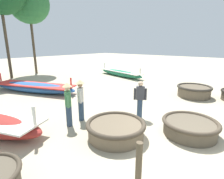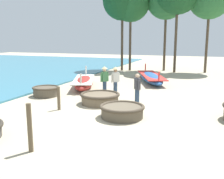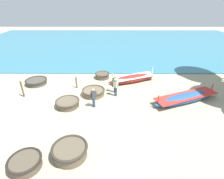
% 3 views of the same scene
% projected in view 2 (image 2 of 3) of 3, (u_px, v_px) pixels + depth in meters
% --- Properties ---
extents(ground_plane, '(80.00, 80.00, 0.00)m').
position_uv_depth(ground_plane, '(110.00, 117.00, 10.80)').
color(ground_plane, tan).
extents(coracle_front_right, '(1.98, 1.98, 0.54)m').
position_uv_depth(coracle_front_right, '(100.00, 98.00, 13.02)').
color(coracle_front_right, brown).
rests_on(coracle_front_right, ground).
extents(coracle_far_left, '(1.49, 1.49, 0.54)m').
position_uv_depth(coracle_far_left, '(46.00, 91.00, 14.75)').
color(coracle_far_left, brown).
rests_on(coracle_far_left, ground).
extents(coracle_nearest, '(1.86, 1.86, 0.53)m').
position_uv_depth(coracle_nearest, '(122.00, 111.00, 10.75)').
color(coracle_nearest, brown).
rests_on(coracle_nearest, ground).
extents(long_boat_red_hull, '(3.41, 5.99, 1.09)m').
position_uv_depth(long_boat_red_hull, '(151.00, 77.00, 19.65)').
color(long_boat_red_hull, '#285693').
rests_on(long_boat_red_hull, ground).
extents(long_boat_green_hull, '(2.87, 4.85, 1.22)m').
position_uv_depth(long_boat_green_hull, '(84.00, 82.00, 17.30)').
color(long_boat_green_hull, maroon).
rests_on(long_boat_green_hull, ground).
extents(fisherman_standing_left, '(0.37, 0.46, 1.57)m').
position_uv_depth(fisherman_standing_left, '(137.00, 89.00, 12.49)').
color(fisherman_standing_left, '#2D425B').
rests_on(fisherman_standing_left, ground).
extents(fisherman_standing_right, '(0.39, 0.41, 1.67)m').
position_uv_depth(fisherman_standing_right, '(115.00, 79.00, 14.60)').
color(fisherman_standing_right, '#2D425B').
rests_on(fisherman_standing_right, ground).
extents(fisherman_crouching, '(0.38, 0.45, 1.67)m').
position_uv_depth(fisherman_crouching, '(105.00, 79.00, 14.77)').
color(fisherman_crouching, '#2D425B').
rests_on(fisherman_crouching, ground).
extents(mooring_post_inland, '(0.14, 0.14, 1.07)m').
position_uv_depth(mooring_post_inland, '(59.00, 98.00, 11.86)').
color(mooring_post_inland, brown).
rests_on(mooring_post_inland, ground).
extents(mooring_post_shoreline, '(0.14, 0.14, 1.43)m').
position_uv_depth(mooring_post_shoreline, '(30.00, 128.00, 7.42)').
color(mooring_post_shoreline, brown).
rests_on(mooring_post_shoreline, ground).
extents(tree_right_mid, '(3.72, 3.72, 8.47)m').
position_uv_depth(tree_right_mid, '(131.00, 3.00, 25.36)').
color(tree_right_mid, '#4C3D2D').
rests_on(tree_right_mid, ground).
extents(tree_leftmost, '(3.84, 3.84, 8.74)m').
position_uv_depth(tree_leftmost, '(122.00, 0.00, 25.30)').
color(tree_leftmost, '#4C3D2D').
rests_on(tree_leftmost, ground).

